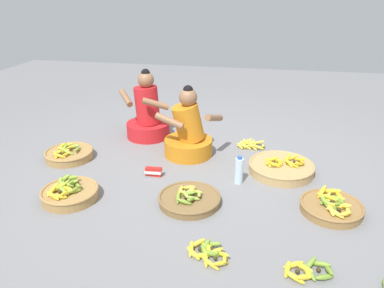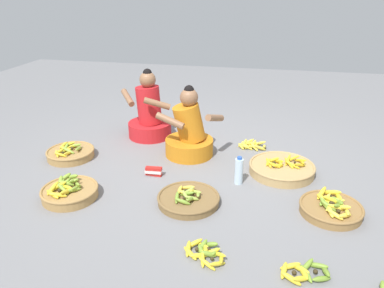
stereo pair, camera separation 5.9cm
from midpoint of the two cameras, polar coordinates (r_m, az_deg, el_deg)
name	(u,v)px [view 1 (the left image)]	position (r m, az deg, el deg)	size (l,w,h in m)	color
ground_plane	(196,168)	(3.76, 0.14, -3.71)	(10.00, 10.00, 0.00)	slate
vendor_woman_front	(188,134)	(3.94, -0.99, 1.60)	(0.67, 0.52, 0.78)	orange
vendor_woman_behind	(147,116)	(4.46, -7.30, 4.37)	(0.69, 0.53, 0.83)	red
banana_basket_front_right	(189,199)	(3.16, -0.94, -8.49)	(0.54, 0.54, 0.13)	brown
banana_basket_mid_left	(281,167)	(3.74, 13.24, -3.54)	(0.64, 0.64, 0.17)	tan
banana_basket_near_vendor	(69,193)	(3.39, -18.94, -7.15)	(0.49, 0.49, 0.17)	#A87F47
banana_basket_back_right	(332,206)	(3.24, 20.34, -9.05)	(0.51, 0.51, 0.16)	olive
banana_basket_near_bicycle	(69,154)	(4.15, -18.91, -1.46)	(0.50, 0.50, 0.15)	#A87F47
loose_bananas_mid_right	(208,252)	(2.64, 1.83, -16.36)	(0.32, 0.28, 0.08)	yellow
loose_bananas_back_left	(307,270)	(2.60, 16.82, -18.24)	(0.33, 0.26, 0.08)	yellow
loose_bananas_front_center	(250,145)	(4.26, 8.61, -0.10)	(0.34, 0.24, 0.09)	yellow
water_bottle	(239,171)	(3.45, 6.81, -4.12)	(0.08, 0.08, 0.27)	silver
packet_carton_stack	(153,172)	(3.61, -6.46, -4.29)	(0.17, 0.07, 0.09)	red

